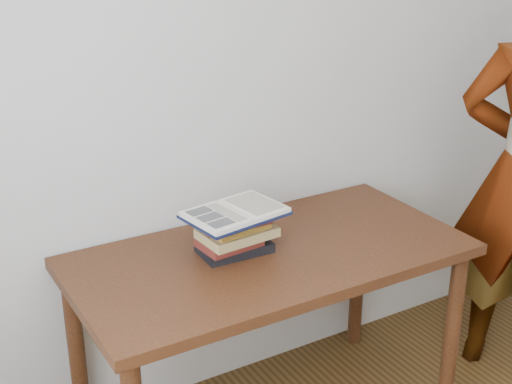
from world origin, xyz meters
TOP-DOWN VIEW (x-y plane):
  - desk at (-0.06, 1.38)m, footprint 1.40×0.70m
  - book_stack at (-0.18, 1.43)m, footprint 0.28×0.19m
  - open_book at (-0.18, 1.41)m, footprint 0.36×0.27m

SIDE VIEW (x-z plane):
  - desk at x=-0.06m, z-range 0.28..1.03m
  - book_stack at x=-0.18m, z-range 0.75..0.90m
  - open_book at x=-0.18m, z-range 0.90..0.93m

